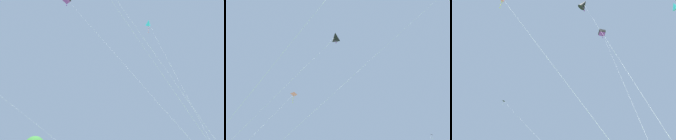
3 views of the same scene
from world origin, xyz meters
TOP-DOWN VIEW (x-y plane):
  - kite_cyan_diamond_2 at (5.72, 7.28)m, footprint 10.38×10.49m
  - kite_black_box_4 at (1.60, 20.24)m, footprint 9.54×24.21m

SIDE VIEW (x-z plane):
  - kite_cyan_diamond_2 at x=5.72m, z-range 11.31..35.43m
  - kite_black_box_4 at x=1.60m, z-range 14.31..44.08m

